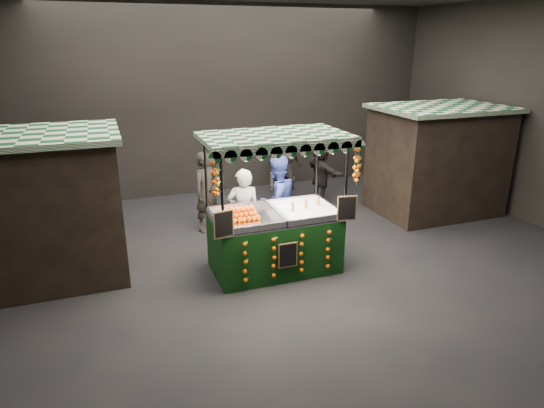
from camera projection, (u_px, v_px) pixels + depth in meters
name	position (u px, v px, depth m)	size (l,w,h in m)	color
ground	(292.00, 261.00, 9.13)	(12.00, 12.00, 0.00)	black
market_hall	(294.00, 82.00, 8.02)	(12.10, 10.10, 5.05)	black
neighbour_stall_left	(36.00, 208.00, 8.16)	(3.00, 2.20, 2.60)	black
neighbour_stall_right	(436.00, 160.00, 11.46)	(3.00, 2.20, 2.60)	black
juice_stall	(276.00, 230.00, 8.56)	(2.62, 1.54, 2.54)	black
vendor_grey	(244.00, 213.00, 9.13)	(0.71, 0.54, 1.77)	gray
vendor_blue	(277.00, 201.00, 9.58)	(1.12, 1.00, 1.91)	navy
shopper_0	(207.00, 192.00, 10.37)	(0.78, 0.71, 1.79)	#282420
shopper_1	(417.00, 174.00, 12.01)	(1.03, 0.98, 1.68)	#2C2724
shopper_2	(285.00, 164.00, 13.14)	(0.97, 0.83, 1.56)	#2D2624
shopper_3	(282.00, 175.00, 11.93)	(1.22, 1.10, 1.64)	black
shopper_4	(50.00, 199.00, 10.07)	(0.83, 0.55, 1.70)	#2C2524
shopper_5	(321.00, 172.00, 12.29)	(0.64, 1.54, 1.61)	black
shopper_6	(287.00, 167.00, 12.35)	(0.58, 0.75, 1.82)	#292421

